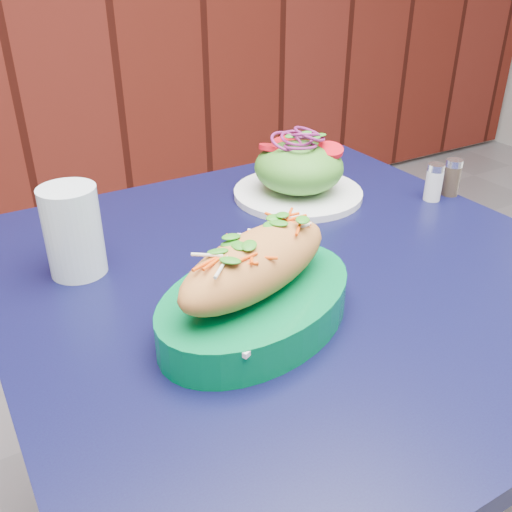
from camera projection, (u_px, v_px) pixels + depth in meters
cafe_table at (294, 318)px, 0.85m from camera, size 0.81×0.81×0.75m
banh_mi_basket at (256, 289)px, 0.66m from camera, size 0.32×0.26×0.13m
salad_plate at (299, 172)px, 1.00m from camera, size 0.23×0.23×0.12m
water_glass at (73, 231)px, 0.76m from camera, size 0.08×0.08×0.12m
salt_shaker at (434, 182)px, 1.00m from camera, size 0.03×0.03×0.07m
pepper_shaker at (452, 177)px, 1.02m from camera, size 0.03×0.03×0.07m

